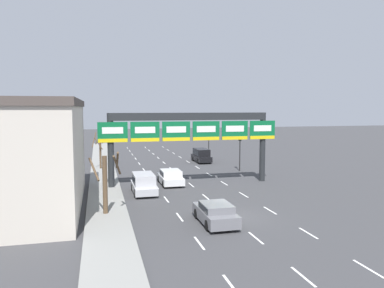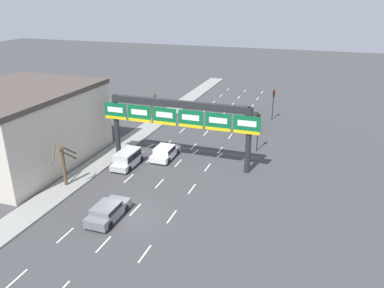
# 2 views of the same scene
# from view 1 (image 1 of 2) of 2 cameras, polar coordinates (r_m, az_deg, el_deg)

# --- Properties ---
(ground_plane) EXTENTS (220.00, 220.00, 0.00)m
(ground_plane) POSITION_cam_1_polar(r_m,az_deg,el_deg) (25.50, 5.99, -11.12)
(ground_plane) COLOR #3D3D3F
(sidewalk_left) EXTENTS (2.80, 110.00, 0.15)m
(sidewalk_left) POSITION_cam_1_polar(r_m,az_deg,el_deg) (24.03, -12.64, -12.09)
(sidewalk_left) COLOR gray
(sidewalk_left) RESTS_ON ground_plane
(lane_dashes) EXTENTS (6.72, 67.00, 0.01)m
(lane_dashes) POSITION_cam_1_polar(r_m,az_deg,el_deg) (38.10, -1.04, -5.51)
(lane_dashes) COLOR white
(lane_dashes) RESTS_ON ground_plane
(sign_gantry) EXTENTS (17.05, 0.70, 6.85)m
(sign_gantry) POSITION_cam_1_polar(r_m,az_deg,el_deg) (35.24, -0.21, 2.11)
(sign_gantry) COLOR #232628
(sign_gantry) RESTS_ON ground_plane
(suv_silver) EXTENTS (1.90, 4.53, 1.68)m
(suv_silver) POSITION_cam_1_polar(r_m,az_deg,el_deg) (32.42, -7.37, -5.83)
(suv_silver) COLOR #B7B7BC
(suv_silver) RESTS_ON ground_plane
(suv_black) EXTENTS (1.80, 4.61, 1.82)m
(suv_black) POSITION_cam_1_polar(r_m,az_deg,el_deg) (50.52, 1.43, -1.64)
(suv_black) COLOR black
(suv_black) RESTS_ON ground_plane
(car_grey) EXTENTS (1.95, 4.26, 1.35)m
(car_grey) POSITION_cam_1_polar(r_m,az_deg,el_deg) (23.98, 3.61, -10.38)
(car_grey) COLOR slate
(car_grey) RESTS_ON ground_plane
(car_white) EXTENTS (1.97, 4.34, 1.41)m
(car_white) POSITION_cam_1_polar(r_m,az_deg,el_deg) (35.91, -3.29, -4.98)
(car_white) COLOR silver
(car_white) RESTS_ON ground_plane
(traffic_light_near_gantry) EXTENTS (0.30, 0.35, 4.39)m
(traffic_light_near_gantry) POSITION_cam_1_polar(r_m,az_deg,el_deg) (55.13, 2.58, 1.19)
(traffic_light_near_gantry) COLOR black
(traffic_light_near_gantry) RESTS_ON ground_plane
(traffic_light_mid_block) EXTENTS (0.30, 0.35, 4.45)m
(traffic_light_mid_block) POSITION_cam_1_polar(r_m,az_deg,el_deg) (43.34, 7.33, 0.03)
(traffic_light_mid_block) COLOR black
(traffic_light_mid_block) RESTS_ON ground_plane
(tree_bare_closest) EXTENTS (1.73, 1.68, 4.48)m
(tree_bare_closest) POSITION_cam_1_polar(r_m,az_deg,el_deg) (45.53, -13.84, -0.71)
(tree_bare_closest) COLOR brown
(tree_bare_closest) RESTS_ON sidewalk_left
(tree_bare_second) EXTENTS (2.19, 2.01, 4.29)m
(tree_bare_second) POSITION_cam_1_polar(r_m,az_deg,el_deg) (25.98, -12.94, -5.35)
(tree_bare_second) COLOR brown
(tree_bare_second) RESTS_ON sidewalk_left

